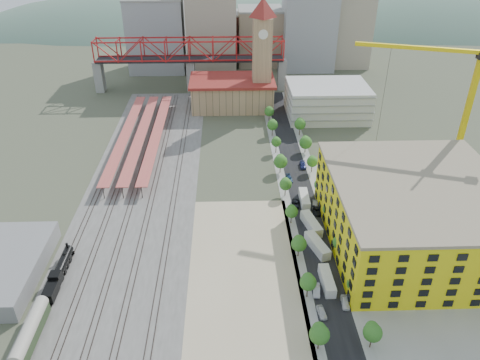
{
  "coord_description": "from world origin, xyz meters",
  "views": [
    {
      "loc": [
        -8.0,
        -120.93,
        80.55
      ],
      "look_at": [
        -4.16,
        -1.67,
        10.0
      ],
      "focal_mm": 35.0,
      "sensor_mm": 36.0,
      "label": 1
    }
  ],
  "objects_px": {
    "site_trailer_a": "(327,281)",
    "site_trailer_d": "(304,199)",
    "construction_building": "(415,214)",
    "site_trailer_c": "(311,224)",
    "clock_tower": "(262,45)",
    "locomotive": "(60,271)",
    "site_trailer_b": "(317,245)",
    "car_0": "(322,312)",
    "tower_crane": "(460,93)",
    "coach": "(30,332)"
  },
  "relations": [
    {
      "from": "construction_building",
      "to": "coach",
      "type": "height_order",
      "value": "construction_building"
    },
    {
      "from": "car_0",
      "to": "site_trailer_b",
      "type": "bearing_deg",
      "value": 76.0
    },
    {
      "from": "site_trailer_a",
      "to": "construction_building",
      "type": "bearing_deg",
      "value": 30.45
    },
    {
      "from": "construction_building",
      "to": "site_trailer_b",
      "type": "distance_m",
      "value": 27.31
    },
    {
      "from": "locomotive",
      "to": "site_trailer_c",
      "type": "bearing_deg",
      "value": 15.74
    },
    {
      "from": "locomotive",
      "to": "site_trailer_a",
      "type": "height_order",
      "value": "locomotive"
    },
    {
      "from": "site_trailer_c",
      "to": "construction_building",
      "type": "bearing_deg",
      "value": -29.57
    },
    {
      "from": "site_trailer_a",
      "to": "site_trailer_d",
      "type": "bearing_deg",
      "value": 88.81
    },
    {
      "from": "construction_building",
      "to": "coach",
      "type": "xyz_separation_m",
      "value": [
        -92.0,
        -31.15,
        -6.63
      ]
    },
    {
      "from": "tower_crane",
      "to": "car_0",
      "type": "bearing_deg",
      "value": -131.18
    },
    {
      "from": "coach",
      "to": "site_trailer_d",
      "type": "relative_size",
      "value": 1.69
    },
    {
      "from": "tower_crane",
      "to": "car_0",
      "type": "distance_m",
      "value": 81.14
    },
    {
      "from": "locomotive",
      "to": "site_trailer_b",
      "type": "distance_m",
      "value": 66.57
    },
    {
      "from": "site_trailer_d",
      "to": "coach",
      "type": "bearing_deg",
      "value": -140.22
    },
    {
      "from": "site_trailer_b",
      "to": "site_trailer_c",
      "type": "distance_m",
      "value": 9.91
    },
    {
      "from": "coach",
      "to": "site_trailer_a",
      "type": "distance_m",
      "value": 67.73
    },
    {
      "from": "site_trailer_a",
      "to": "clock_tower",
      "type": "bearing_deg",
      "value": 92.76
    },
    {
      "from": "coach",
      "to": "site_trailer_d",
      "type": "xyz_separation_m",
      "value": [
        66.0,
        51.84,
        -1.43
      ]
    },
    {
      "from": "construction_building",
      "to": "site_trailer_d",
      "type": "height_order",
      "value": "construction_building"
    },
    {
      "from": "site_trailer_b",
      "to": "car_0",
      "type": "distance_m",
      "value": 23.36
    },
    {
      "from": "construction_building",
      "to": "site_trailer_c",
      "type": "relative_size",
      "value": 4.86
    },
    {
      "from": "locomotive",
      "to": "site_trailer_b",
      "type": "height_order",
      "value": "locomotive"
    },
    {
      "from": "coach",
      "to": "site_trailer_d",
      "type": "height_order",
      "value": "coach"
    },
    {
      "from": "construction_building",
      "to": "site_trailer_a",
      "type": "distance_m",
      "value": 31.59
    },
    {
      "from": "site_trailer_a",
      "to": "tower_crane",
      "type": "bearing_deg",
      "value": 44.1
    },
    {
      "from": "site_trailer_b",
      "to": "site_trailer_c",
      "type": "height_order",
      "value": "site_trailer_c"
    },
    {
      "from": "site_trailer_b",
      "to": "car_0",
      "type": "height_order",
      "value": "site_trailer_b"
    },
    {
      "from": "locomotive",
      "to": "site_trailer_d",
      "type": "distance_m",
      "value": 73.29
    },
    {
      "from": "tower_crane",
      "to": "site_trailer_c",
      "type": "bearing_deg",
      "value": -153.27
    },
    {
      "from": "clock_tower",
      "to": "coach",
      "type": "height_order",
      "value": "clock_tower"
    },
    {
      "from": "construction_building",
      "to": "coach",
      "type": "relative_size",
      "value": 3.04
    },
    {
      "from": "coach",
      "to": "car_0",
      "type": "height_order",
      "value": "coach"
    },
    {
      "from": "construction_building",
      "to": "site_trailer_d",
      "type": "distance_m",
      "value": 34.19
    },
    {
      "from": "construction_building",
      "to": "tower_crane",
      "type": "xyz_separation_m",
      "value": [
        20.33,
        30.77,
        22.47
      ]
    },
    {
      "from": "site_trailer_d",
      "to": "construction_building",
      "type": "bearing_deg",
      "value": -36.87
    },
    {
      "from": "clock_tower",
      "to": "construction_building",
      "type": "relative_size",
      "value": 1.03
    },
    {
      "from": "site_trailer_c",
      "to": "site_trailer_d",
      "type": "relative_size",
      "value": 1.06
    },
    {
      "from": "site_trailer_c",
      "to": "car_0",
      "type": "height_order",
      "value": "site_trailer_c"
    },
    {
      "from": "site_trailer_c",
      "to": "tower_crane",
      "type": "bearing_deg",
      "value": 13.13
    },
    {
      "from": "site_trailer_a",
      "to": "car_0",
      "type": "bearing_deg",
      "value": -108.54
    },
    {
      "from": "tower_crane",
      "to": "site_trailer_a",
      "type": "bearing_deg",
      "value": -134.72
    },
    {
      "from": "clock_tower",
      "to": "locomotive",
      "type": "bearing_deg",
      "value": -117.55
    },
    {
      "from": "site_trailer_c",
      "to": "clock_tower",
      "type": "bearing_deg",
      "value": 81.34
    },
    {
      "from": "site_trailer_a",
      "to": "site_trailer_b",
      "type": "distance_m",
      "value": 13.55
    },
    {
      "from": "coach",
      "to": "tower_crane",
      "type": "height_order",
      "value": "tower_crane"
    },
    {
      "from": "locomotive",
      "to": "tower_crane",
      "type": "xyz_separation_m",
      "value": [
        112.33,
        41.93,
        30.02
      ]
    },
    {
      "from": "clock_tower",
      "to": "site_trailer_d",
      "type": "relative_size",
      "value": 5.27
    },
    {
      "from": "clock_tower",
      "to": "coach",
      "type": "bearing_deg",
      "value": -113.86
    },
    {
      "from": "tower_crane",
      "to": "construction_building",
      "type": "bearing_deg",
      "value": -123.45
    },
    {
      "from": "locomotive",
      "to": "site_trailer_a",
      "type": "distance_m",
      "value": 66.18
    }
  ]
}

